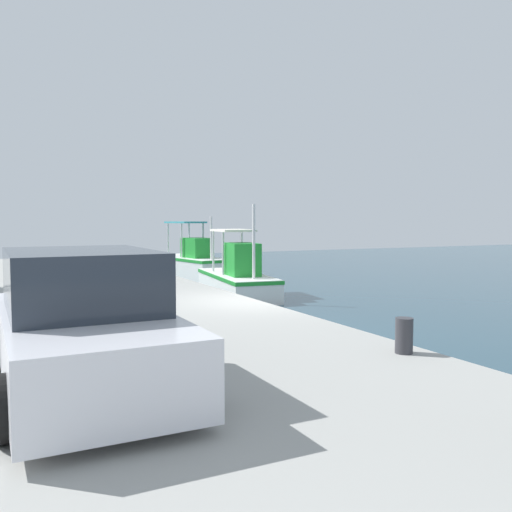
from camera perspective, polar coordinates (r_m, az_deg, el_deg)
quay_pier at (r=11.82m, az=-22.28°, el=-7.78°), size 36.00×10.00×0.80m
fishing_boat_nearest at (r=25.64m, az=-6.83°, el=-0.75°), size 5.35×2.48×2.88m
fishing_boat_second at (r=19.46m, az=-1.96°, el=-2.32°), size 5.35×2.30×3.23m
pelican at (r=16.83m, az=-11.98°, el=-1.45°), size 0.77×0.87×0.82m
parked_car at (r=6.55m, az=-17.68°, el=-6.93°), size 4.11×1.90×1.57m
mooring_bollard_nearest at (r=26.14m, az=-14.56°, el=-0.11°), size 0.22×0.22×0.38m
mooring_bollard_second at (r=8.16m, az=15.27°, el=-8.06°), size 0.25×0.25×0.51m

